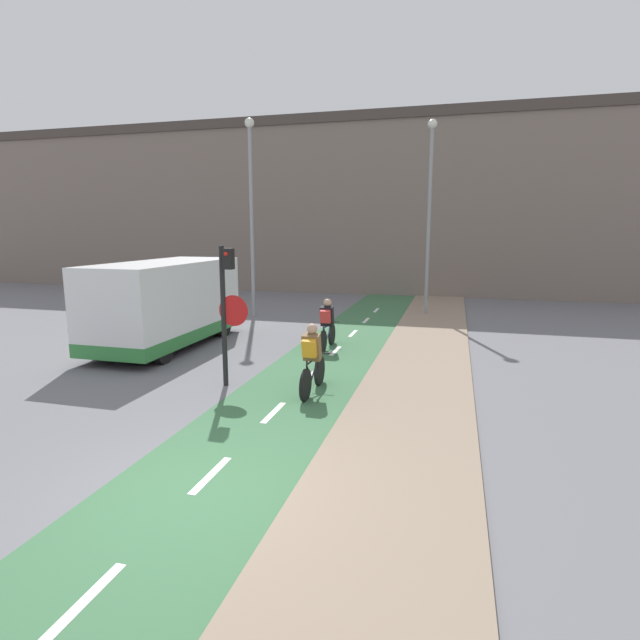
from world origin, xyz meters
The scene contains 10 objects.
ground_plane centered at (0.00, 0.00, 0.00)m, with size 120.00×120.00×0.00m, color slate.
bike_lane centered at (0.00, 0.01, 0.01)m, with size 2.50×60.00×0.02m.
sidewalk_strip centered at (2.45, 0.00, 0.03)m, with size 2.40×60.00×0.05m.
building_row_background centered at (0.00, 23.14, 4.66)m, with size 60.00×5.20×9.29m.
traffic_light_pole centered at (-1.54, 4.36, 1.90)m, with size 0.67×0.25×3.06m.
street_lamp_far centered at (-4.54, 12.96, 4.53)m, with size 0.36×0.36×7.51m.
street_lamp_sidewalk centered at (2.07, 15.04, 4.54)m, with size 0.36×0.36×7.53m.
cyclist_near centered at (0.38, 4.31, 0.71)m, with size 0.46×1.73×1.49m.
cyclist_far centered at (-0.30, 8.23, 0.70)m, with size 0.46×1.65×1.46m.
van centered at (-4.92, 7.36, 1.22)m, with size 2.14×5.41×2.49m.
Camera 1 is at (3.16, -5.33, 3.39)m, focal length 28.00 mm.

